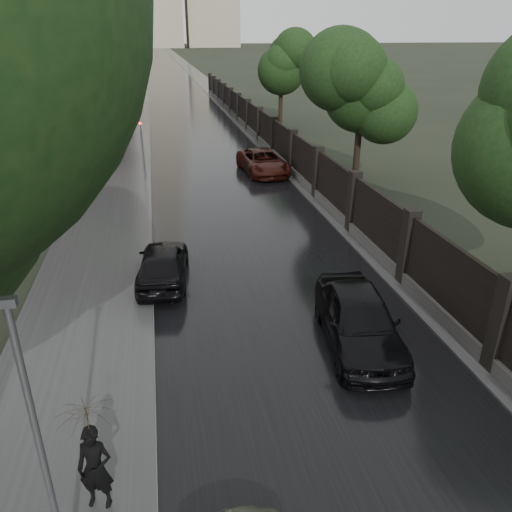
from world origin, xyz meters
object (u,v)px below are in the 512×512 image
object	(u,v)px
traffic_light	(142,140)
car_right_near	(359,319)
lamp_post	(41,451)
car_right_far	(263,162)
pedestrian_umbrella	(88,427)
tree_right_c	(281,71)
tree_right_b	(362,94)
hatchback_left	(163,263)
tree_left_far	(77,81)

from	to	relation	value
traffic_light	car_right_near	size ratio (longest dim) A/B	0.85
lamp_post	car_right_far	bearing A→B (deg)	70.98
lamp_post	pedestrian_umbrella	xyz separation A→B (m)	(0.42, 1.17, -0.72)
tree_right_c	tree_right_b	bearing A→B (deg)	-90.00
tree_right_c	car_right_near	world-z (taller)	tree_right_c
car_right_near	pedestrian_umbrella	size ratio (longest dim) A/B	1.75
hatchback_left	car_right_far	bearing A→B (deg)	-109.35
tree_right_b	hatchback_left	bearing A→B (deg)	-137.22
car_right_far	car_right_near	bearing A→B (deg)	-98.03
lamp_post	car_right_near	xyz separation A→B (m)	(7.00, 5.29, -1.87)
tree_right_b	pedestrian_umbrella	bearing A→B (deg)	-122.85
lamp_post	car_right_near	size ratio (longest dim) A/B	1.08
car_right_far	pedestrian_umbrella	xyz separation A→B (m)	(-7.82, -22.72, 1.24)
tree_left_far	tree_right_b	size ratio (longest dim) A/B	1.05
hatchback_left	pedestrian_umbrella	world-z (taller)	pedestrian_umbrella
tree_right_b	hatchback_left	size ratio (longest dim) A/B	1.69
tree_left_far	lamp_post	bearing A→B (deg)	-84.79
tree_left_far	car_right_far	xyz separation A→B (m)	(10.84, -4.61, -4.52)
tree_right_b	pedestrian_umbrella	xyz separation A→B (m)	(-12.48, -19.33, -2.99)
car_right_far	tree_right_b	bearing A→B (deg)	-40.24
tree_right_b	car_right_far	size ratio (longest dim) A/B	1.36
traffic_light	car_right_far	size ratio (longest dim) A/B	0.77
traffic_light	pedestrian_umbrella	size ratio (longest dim) A/B	1.48
tree_left_far	pedestrian_umbrella	distance (m)	27.70
lamp_post	traffic_light	size ratio (longest dim) A/B	1.28
tree_right_b	tree_right_c	bearing A→B (deg)	90.00
hatchback_left	pedestrian_umbrella	size ratio (longest dim) A/B	1.53
tree_left_far	hatchback_left	distance (m)	19.34
car_right_near	tree_left_far	bearing A→B (deg)	119.66
tree_right_c	car_right_near	xyz separation A→B (m)	(-5.90, -33.21, -4.15)
lamp_post	car_right_near	distance (m)	8.97
tree_right_c	lamp_post	distance (m)	40.67
tree_left_far	lamp_post	xyz separation A→B (m)	(2.60, -28.50, -2.57)
tree_left_far	car_right_near	bearing A→B (deg)	-67.53
tree_right_c	hatchback_left	distance (m)	30.67
tree_right_b	tree_right_c	size ratio (longest dim) A/B	1.00
traffic_light	pedestrian_umbrella	distance (m)	22.34
tree_right_c	traffic_light	size ratio (longest dim) A/B	1.75
car_right_near	tree_right_b	bearing A→B (deg)	75.99
tree_left_far	tree_right_c	distance (m)	18.45
tree_left_far	car_right_near	xyz separation A→B (m)	(9.60, -23.21, -4.44)
pedestrian_umbrella	tree_left_far	bearing A→B (deg)	109.87
tree_right_c	traffic_light	xyz separation A→B (m)	(-11.80, -15.01, -2.55)
tree_left_far	lamp_post	size ratio (longest dim) A/B	1.45
tree_right_c	car_right_far	size ratio (longest dim) A/B	1.36
tree_left_far	pedestrian_umbrella	bearing A→B (deg)	-83.70
tree_left_far	traffic_light	bearing A→B (deg)	-53.53
lamp_post	car_right_near	world-z (taller)	lamp_post
lamp_post	tree_right_c	bearing A→B (deg)	71.48
traffic_light	hatchback_left	xyz separation A→B (m)	(0.70, -13.27, -1.69)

